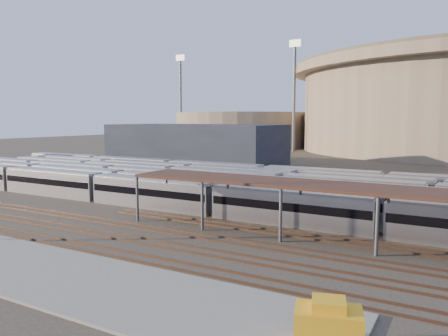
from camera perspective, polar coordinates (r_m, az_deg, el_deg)
ground at (r=44.59m, az=-4.37°, el=-8.38°), size 420.00×420.00×0.00m
apron at (r=37.44m, az=-24.28°, el=-11.70°), size 50.00×9.00×0.20m
subway_trains at (r=60.97m, az=3.74°, el=-2.62°), size 121.91×23.90×3.60m
inspection_shed at (r=40.37m, az=26.17°, el=-3.36°), size 60.30×6.00×5.30m
empty_tracks at (r=40.66m, az=-8.34°, el=-9.77°), size 170.00×9.62×0.18m
secondary_arena at (r=185.92m, az=2.50°, el=5.09°), size 56.00×56.00×14.00m
service_building at (r=108.48m, az=-3.65°, el=3.06°), size 42.00×20.00×10.00m
floodlight_0 at (r=155.76m, az=9.16°, el=9.77°), size 4.00×1.00×38.40m
floodlight_1 at (r=190.37m, az=-5.68°, el=9.20°), size 4.00×1.00×38.40m
floodlight_3 at (r=198.95m, az=19.73°, el=8.74°), size 4.00×1.00×38.40m
yellow_equipment at (r=23.22m, az=13.44°, el=-19.76°), size 3.68×2.87×2.02m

